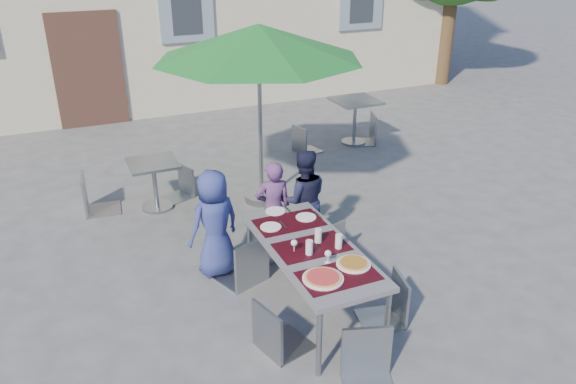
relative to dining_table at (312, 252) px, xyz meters
name	(u,v)px	position (x,y,z in m)	size (l,w,h in m)	color
ground	(382,308)	(0.69, -0.27, -0.70)	(90.00, 90.00, 0.00)	#4B4B4E
dining_table	(312,252)	(0.00, 0.00, 0.00)	(0.80, 1.85, 0.76)	#46464B
pizza_near_left	(323,278)	(-0.15, -0.55, 0.07)	(0.37, 0.37, 0.03)	white
pizza_near_right	(354,263)	(0.21, -0.45, 0.07)	(0.32, 0.32, 0.03)	white
glassware	(320,243)	(0.05, -0.08, 0.13)	(0.49, 0.44, 0.15)	silver
place_settings	(284,218)	(-0.01, 0.65, 0.06)	(0.69, 0.53, 0.01)	white
child_0	(215,223)	(-0.66, 1.08, -0.08)	(0.61, 0.40, 1.24)	navy
child_1	(273,209)	(0.09, 1.22, -0.11)	(0.43, 0.28, 1.18)	#583266
child_2	(303,200)	(0.48, 1.22, -0.07)	(0.61, 0.35, 1.26)	#181A36
chair_0	(244,233)	(-0.43, 0.74, -0.08)	(0.60, 0.60, 1.05)	#93999E
chair_1	(262,218)	(-0.11, 1.06, -0.12)	(0.52, 0.52, 0.98)	#90949B
chair_2	(327,218)	(0.61, 0.85, -0.17)	(0.50, 0.51, 0.91)	#90949C
chair_3	(276,300)	(-0.56, -0.42, -0.13)	(0.53, 0.53, 0.97)	gray
chair_4	(393,273)	(0.66, -0.45, -0.15)	(0.50, 0.49, 0.93)	gray
chair_5	(371,330)	(0.00, -1.14, -0.11)	(0.55, 0.56, 0.99)	#8E9499
patio_umbrella	(259,43)	(0.48, 2.63, 1.54)	(2.77, 2.77, 2.48)	#929499
cafe_table_0	(154,178)	(-0.96, 2.99, -0.24)	(0.65, 0.65, 0.70)	#929499
bg_chair_l_0	(89,171)	(-1.77, 3.23, -0.09)	(0.51, 0.50, 1.03)	#8E9499
bg_chair_r_0	(180,165)	(-0.54, 3.24, -0.21)	(0.48, 0.48, 0.84)	gray
cafe_table_1	(355,112)	(2.90, 4.20, -0.10)	(0.77, 0.77, 0.82)	#929499
bg_chair_l_1	(304,123)	(1.86, 4.15, -0.16)	(0.49, 0.48, 0.92)	gray
bg_chair_r_1	(368,111)	(3.14, 4.13, -0.10)	(0.57, 0.57, 1.01)	gray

